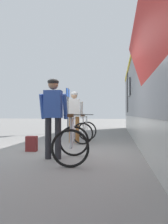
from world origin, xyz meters
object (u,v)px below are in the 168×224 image
object	(u,v)px
cyclist_far_in_white	(74,112)
bicycle_near_silver	(72,142)
bicycle_far_white	(85,131)
cyclist_near_in_blue	(53,111)
platform_sign_post	(68,102)
backpack_on_platform	(32,144)

from	to	relation	value
cyclist_far_in_white	bicycle_near_silver	world-z (taller)	cyclist_far_in_white
bicycle_near_silver	bicycle_far_white	world-z (taller)	same
cyclist_near_in_blue	bicycle_far_white	distance (m)	2.77
cyclist_near_in_blue	platform_sign_post	distance (m)	6.49
cyclist_near_in_blue	bicycle_far_white	xyz separation A→B (m)	(0.27, 2.67, -0.65)
backpack_on_platform	platform_sign_post	xyz separation A→B (m)	(-0.40, 5.56, 1.42)
cyclist_near_in_blue	cyclist_far_in_white	bearing A→B (deg)	91.86
cyclist_near_in_blue	bicycle_near_silver	size ratio (longest dim) A/B	1.52
bicycle_near_silver	backpack_on_platform	distance (m)	1.63
bicycle_near_silver	backpack_on_platform	bearing A→B (deg)	144.57
bicycle_near_silver	platform_sign_post	distance (m)	6.83
cyclist_near_in_blue	bicycle_far_white	bearing A→B (deg)	84.21
platform_sign_post	bicycle_far_white	bearing A→B (deg)	-67.42
cyclist_far_in_white	bicycle_far_white	size ratio (longest dim) A/B	1.64
bicycle_far_white	backpack_on_platform	distance (m)	2.21
bicycle_near_silver	platform_sign_post	size ratio (longest dim) A/B	0.48
platform_sign_post	cyclist_far_in_white	bearing A→B (deg)	-72.83
cyclist_near_in_blue	backpack_on_platform	size ratio (longest dim) A/B	4.40
bicycle_near_silver	backpack_on_platform	xyz separation A→B (m)	(-1.31, 0.93, -0.20)
cyclist_near_in_blue	cyclist_far_in_white	distance (m)	2.55
bicycle_near_silver	cyclist_far_in_white	bearing A→B (deg)	101.42
cyclist_near_in_blue	platform_sign_post	bearing A→B (deg)	101.18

